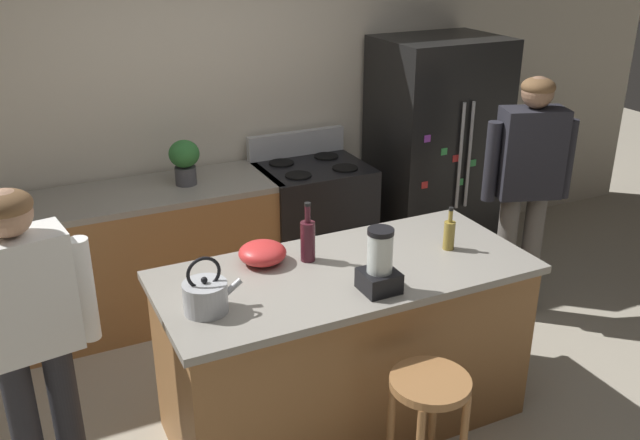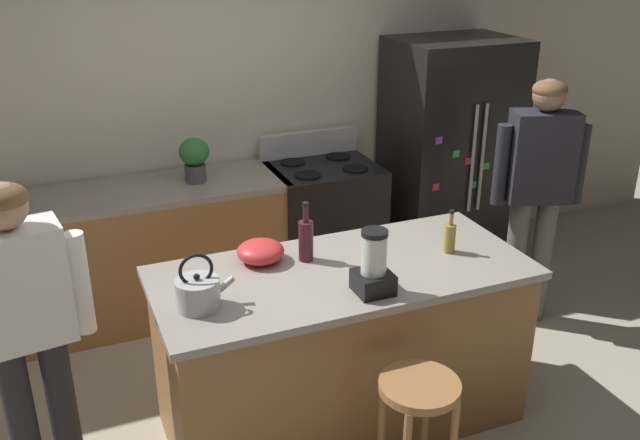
{
  "view_description": "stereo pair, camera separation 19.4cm",
  "coord_description": "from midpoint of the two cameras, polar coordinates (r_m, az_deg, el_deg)",
  "views": [
    {
      "loc": [
        -1.47,
        -2.75,
        2.51
      ],
      "look_at": [
        0.0,
        0.3,
        1.07
      ],
      "focal_mm": 39.14,
      "sensor_mm": 36.0,
      "label": 1
    },
    {
      "loc": [
        -1.29,
        -2.82,
        2.51
      ],
      "look_at": [
        0.0,
        0.3,
        1.07
      ],
      "focal_mm": 39.14,
      "sensor_mm": 36.0,
      "label": 2
    }
  ],
  "objects": [
    {
      "name": "stove_range",
      "position": [
        5.13,
        1.34,
        -0.33
      ],
      "size": [
        0.76,
        0.65,
        1.1
      ],
      "color": "black",
      "rests_on": "ground_plane"
    },
    {
      "name": "bar_stool",
      "position": [
        3.23,
        9.78,
        -15.19
      ],
      "size": [
        0.36,
        0.36,
        0.68
      ],
      "color": "#9E6B3D",
      "rests_on": "ground_plane"
    },
    {
      "name": "potted_plant",
      "position": [
        4.67,
        -9.07,
        5.11
      ],
      "size": [
        0.2,
        0.2,
        0.3
      ],
      "color": "#4C4C51",
      "rests_on": "back_counter_run"
    },
    {
      "name": "tea_kettle",
      "position": [
        3.15,
        -8.2,
        -5.88
      ],
      "size": [
        0.28,
        0.2,
        0.27
      ],
      "color": "#B7BABF",
      "rests_on": "kitchen_island"
    },
    {
      "name": "ground_plane",
      "position": [
        3.99,
        3.15,
        -15.9
      ],
      "size": [
        14.0,
        14.0,
        0.0
      ],
      "primitive_type": "plane",
      "color": "#B2A893"
    },
    {
      "name": "person_by_island_left",
      "position": [
        3.26,
        -21.49,
        -7.42
      ],
      "size": [
        0.6,
        0.28,
        1.56
      ],
      "color": "#26262B",
      "rests_on": "ground_plane"
    },
    {
      "name": "back_counter_run",
      "position": [
        4.83,
        -13.42,
        -2.72
      ],
      "size": [
        2.0,
        0.64,
        0.92
      ],
      "color": "#9E6B3D",
      "rests_on": "ground_plane"
    },
    {
      "name": "refrigerator",
      "position": [
        5.45,
        11.5,
        5.16
      ],
      "size": [
        0.9,
        0.73,
        1.76
      ],
      "color": "black",
      "rests_on": "ground_plane"
    },
    {
      "name": "kitchen_island",
      "position": [
        3.72,
        3.31,
        -10.36
      ],
      "size": [
        1.9,
        0.85,
        0.92
      ],
      "color": "#9E6B3D",
      "rests_on": "ground_plane"
    },
    {
      "name": "blender_appliance",
      "position": [
        3.24,
        6.12,
        -3.83
      ],
      "size": [
        0.17,
        0.17,
        0.31
      ],
      "color": "black",
      "rests_on": "kitchen_island"
    },
    {
      "name": "back_wall",
      "position": [
        5.07,
        -6.13,
        9.7
      ],
      "size": [
        8.0,
        0.1,
        2.7
      ],
      "primitive_type": "cube",
      "color": "beige",
      "rests_on": "ground_plane"
    },
    {
      "name": "person_by_sink_right",
      "position": [
        4.67,
        18.54,
        3.02
      ],
      "size": [
        0.59,
        0.34,
        1.65
      ],
      "color": "#66605B",
      "rests_on": "ground_plane"
    },
    {
      "name": "bottle_vinegar",
      "position": [
        3.71,
        12.04,
        -1.39
      ],
      "size": [
        0.06,
        0.06,
        0.24
      ],
      "color": "olive",
      "rests_on": "kitchen_island"
    },
    {
      "name": "bottle_wine",
      "position": [
        3.53,
        0.41,
        -1.59
      ],
      "size": [
        0.08,
        0.08,
        0.32
      ],
      "color": "#471923",
      "rests_on": "kitchen_island"
    },
    {
      "name": "mixing_bowl",
      "position": [
        3.55,
        -3.33,
        -2.6
      ],
      "size": [
        0.24,
        0.24,
        0.11
      ],
      "primitive_type": "ellipsoid",
      "color": "red",
      "rests_on": "kitchen_island"
    }
  ]
}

